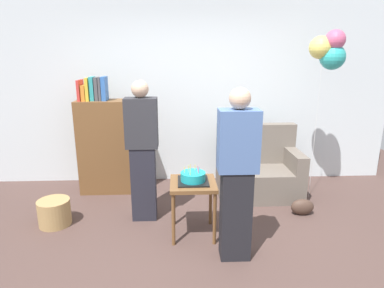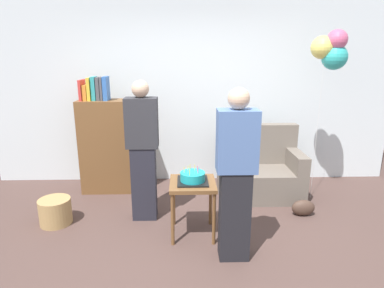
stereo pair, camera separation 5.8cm
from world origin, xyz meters
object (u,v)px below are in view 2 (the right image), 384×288
object	(u,v)px
side_table	(193,190)
wicker_basket	(55,211)
handbag	(303,208)
birthday_cake	(193,177)
bookshelf	(109,144)
person_blowing_candles	(143,151)
person_holding_cake	(236,176)
couch	(259,171)
balloon_bunch	(331,50)

from	to	relation	value
side_table	wicker_basket	distance (m)	1.64
wicker_basket	handbag	bearing A→B (deg)	2.18
birthday_cake	bookshelf	bearing A→B (deg)	131.96
person_blowing_candles	person_holding_cake	world-z (taller)	same
couch	person_blowing_candles	xyz separation A→B (m)	(-1.51, -0.63, 0.49)
side_table	birthday_cake	size ratio (longest dim) A/B	1.89
side_table	wicker_basket	world-z (taller)	side_table
person_blowing_candles	person_holding_cake	bearing A→B (deg)	-61.29
birthday_cake	person_holding_cake	world-z (taller)	person_holding_cake
birthday_cake	person_holding_cake	xyz separation A→B (m)	(0.38, -0.43, 0.18)
couch	person_holding_cake	world-z (taller)	person_holding_cake
side_table	wicker_basket	bearing A→B (deg)	170.11
side_table	couch	bearing A→B (deg)	47.22
side_table	balloon_bunch	bearing A→B (deg)	28.20
person_holding_cake	handbag	bearing A→B (deg)	-132.81
side_table	person_holding_cake	size ratio (longest dim) A/B	0.37
bookshelf	person_holding_cake	world-z (taller)	person_holding_cake
bookshelf	balloon_bunch	xyz separation A→B (m)	(2.86, -0.33, 1.26)
wicker_basket	balloon_bunch	distance (m)	3.82
person_blowing_candles	person_holding_cake	distance (m)	1.25
bookshelf	handbag	size ratio (longest dim) A/B	5.77
birthday_cake	person_blowing_candles	world-z (taller)	person_blowing_candles
couch	bookshelf	size ratio (longest dim) A/B	0.68
bookshelf	wicker_basket	xyz separation A→B (m)	(-0.45, -0.98, -0.54)
balloon_bunch	birthday_cake	bearing A→B (deg)	-151.80
bookshelf	wicker_basket	distance (m)	1.20
birthday_cake	person_blowing_candles	xyz separation A→B (m)	(-0.56, 0.40, 0.18)
person_blowing_candles	wicker_basket	size ratio (longest dim) A/B	4.53
couch	wicker_basket	size ratio (longest dim) A/B	3.06
bookshelf	birthday_cake	xyz separation A→B (m)	(1.13, -1.25, -0.03)
side_table	wicker_basket	xyz separation A→B (m)	(-1.58, 0.27, -0.36)
side_table	person_blowing_candles	world-z (taller)	person_blowing_candles
couch	birthday_cake	world-z (taller)	couch
birthday_cake	balloon_bunch	xyz separation A→B (m)	(1.73, 0.93, 1.29)
handbag	balloon_bunch	bearing A→B (deg)	55.40
wicker_basket	balloon_bunch	xyz separation A→B (m)	(3.30, 0.65, 1.80)
birthday_cake	side_table	bearing A→B (deg)	-14.08
wicker_basket	person_holding_cake	bearing A→B (deg)	-19.82
handbag	bookshelf	bearing A→B (deg)	160.72
balloon_bunch	wicker_basket	bearing A→B (deg)	-168.84
wicker_basket	handbag	world-z (taller)	wicker_basket
side_table	person_holding_cake	world-z (taller)	person_holding_cake
balloon_bunch	side_table	bearing A→B (deg)	-151.80
bookshelf	person_blowing_candles	world-z (taller)	person_blowing_candles
couch	bookshelf	distance (m)	2.12
side_table	handbag	bearing A→B (deg)	15.90
person_blowing_candles	handbag	bearing A→B (deg)	-20.20
person_blowing_candles	balloon_bunch	distance (m)	2.60
side_table	handbag	world-z (taller)	side_table
person_blowing_candles	person_holding_cake	xyz separation A→B (m)	(0.94, -0.83, 0.00)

